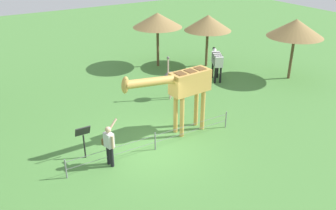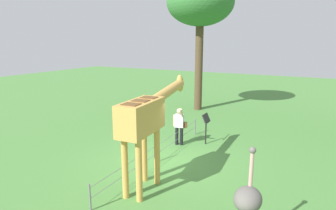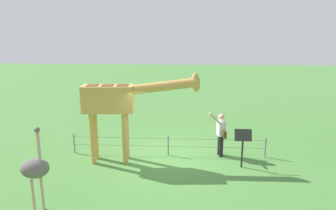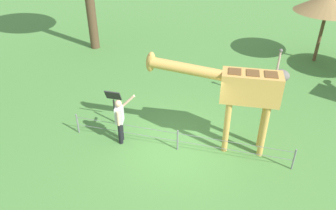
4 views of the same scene
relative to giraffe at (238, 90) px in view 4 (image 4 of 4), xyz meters
name	(u,v)px [view 4 (image 4 of 4)]	position (x,y,z in m)	size (l,w,h in m)	color
ground_plane	(179,145)	(1.64, 0.38, -2.12)	(60.00, 60.00, 0.00)	#4C843D
giraffe	(238,90)	(0.00, 0.00, 0.00)	(4.00, 0.82, 3.12)	gold
visitor	(120,118)	(3.53, 0.64, -1.22)	(0.66, 0.57, 1.70)	black
ostrich	(280,76)	(-1.42, -3.27, -0.95)	(0.70, 0.56, 2.25)	#CC9E93
shade_hut_far	(329,2)	(-3.38, -7.98, 0.78)	(3.01, 3.01, 3.35)	brown
info_sign	(113,100)	(4.15, -0.31, -1.17)	(0.56, 0.21, 1.32)	black
wire_fence	(178,139)	(1.64, 0.59, -1.72)	(7.05, 0.05, 0.75)	slate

